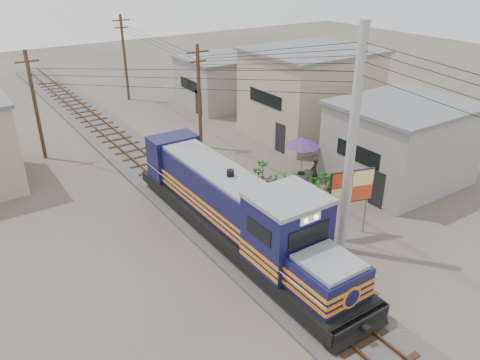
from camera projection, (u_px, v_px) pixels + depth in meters
ground at (272, 270)px, 19.88m from camera, size 120.00×120.00×0.00m
ballast at (168, 183)px, 27.31m from camera, size 3.60×70.00×0.16m
track at (168, 180)px, 27.24m from camera, size 1.15×70.00×0.12m
locomotive at (237, 210)px, 21.13m from camera, size 2.81×15.27×3.78m
utility_pole_main at (351, 147)px, 19.08m from camera, size 0.40×0.40×10.00m
wooden_pole_mid at (199, 95)px, 31.00m from camera, size 1.60×0.24×7.00m
wooden_pole_far at (125, 56)px, 41.50m from camera, size 1.60×0.24×7.50m
wooden_pole_left at (35, 104)px, 29.22m from camera, size 1.60×0.24×7.00m
power_lines at (169, 57)px, 22.86m from camera, size 9.65×19.00×3.30m
shophouse_front at (400, 142)px, 26.86m from camera, size 7.35×6.30×4.70m
shophouse_mid at (310, 92)px, 33.76m from camera, size 8.40×7.35×6.20m
shophouse_back at (220, 81)px, 40.92m from camera, size 6.30×6.30×4.20m
billboard at (351, 188)px, 21.29m from camera, size 2.14×0.73×3.39m
market_umbrella at (303, 142)px, 27.68m from camera, size 2.18×2.18×2.37m
vendor at (314, 170)px, 27.21m from camera, size 0.64×0.51×1.53m
plant_nursery at (296, 184)px, 26.45m from camera, size 3.24×2.70×1.05m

